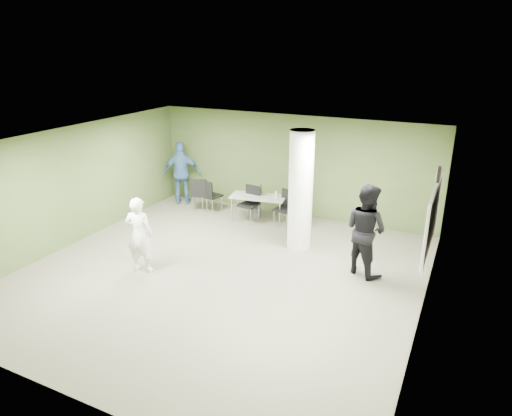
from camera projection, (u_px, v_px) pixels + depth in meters
The scene contains 17 objects.
floor at pixel (221, 274), 9.64m from camera, with size 8.00×8.00×0.00m, color #525140.
ceiling at pixel (217, 143), 8.68m from camera, with size 8.00×8.00×0.00m, color white.
wall_back at pixel (292, 166), 12.54m from camera, with size 8.00×0.02×2.80m, color #415226.
wall_left at pixel (73, 186), 10.80m from camera, with size 0.02×8.00×2.80m, color #415226.
wall_right_cream at pixel (429, 248), 7.52m from camera, with size 0.02×8.00×2.80m, color beige.
column at pixel (301, 191), 10.44m from camera, with size 0.56×0.56×2.80m, color silver.
whiteboard at pixel (432, 218), 8.54m from camera, with size 0.05×2.30×1.30m.
wall_clock at pixel (438, 175), 8.24m from camera, with size 0.06×0.32×0.32m.
folding_table at pixel (258, 198), 12.30m from camera, with size 1.56×0.88×0.95m.
wastebasket at pixel (256, 212), 12.67m from camera, with size 0.26×0.26×0.30m, color #4C4C4C.
chair_back_left at pixel (200, 192), 13.04m from camera, with size 0.62×0.62×0.99m.
chair_back_right at pixel (210, 193), 12.97m from camera, with size 0.56×0.56×0.95m.
chair_table_left at pixel (250, 201), 12.35m from camera, with size 0.54×0.54×0.96m.
chair_table_right at pixel (286, 205), 12.01m from camera, with size 0.55×0.55×0.96m.
woman_white at pixel (140, 235), 9.51m from camera, with size 0.60×0.39×1.64m, color white.
man_black at pixel (366, 230), 9.37m from camera, with size 0.95×0.74×1.96m, color black.
man_blue at pixel (182, 173), 13.52m from camera, with size 1.11×0.46×1.89m, color #385D8B.
Camera 1 is at (4.41, -7.40, 4.61)m, focal length 32.00 mm.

